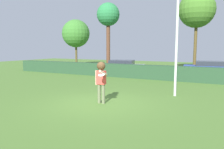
% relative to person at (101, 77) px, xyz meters
% --- Properties ---
extents(ground_plane, '(60.00, 60.00, 0.00)m').
position_rel_person_xyz_m(ground_plane, '(-0.05, -0.05, -1.17)').
color(ground_plane, '#496E2C').
extents(person, '(0.59, 0.76, 1.80)m').
position_rel_person_xyz_m(person, '(0.00, 0.00, 0.00)').
color(person, '#6B7250').
rests_on(person, ground).
extents(frisbee, '(0.27, 0.27, 0.09)m').
position_rel_person_xyz_m(frisbee, '(0.30, -0.48, 0.14)').
color(frisbee, white).
extents(lamppost, '(0.24, 0.24, 7.12)m').
position_rel_person_xyz_m(lamppost, '(2.51, 3.01, 2.71)').
color(lamppost, silver).
rests_on(lamppost, ground).
extents(hedge_row, '(27.83, 0.90, 1.06)m').
position_rel_person_xyz_m(hedge_row, '(-0.05, 8.26, -0.64)').
color(hedge_row, '#27472C').
rests_on(hedge_row, ground).
extents(parked_car_silver, '(4.46, 2.54, 1.25)m').
position_rel_person_xyz_m(parked_car_silver, '(-4.04, 10.70, -0.48)').
color(parked_car_silver, '#B7B7BC').
rests_on(parked_car_silver, ground).
extents(parked_car_blue, '(4.39, 2.26, 1.25)m').
position_rel_person_xyz_m(parked_car_blue, '(3.39, 12.63, -0.48)').
color(parked_car_blue, '#263FA5').
rests_on(parked_car_blue, ground).
extents(birch_tree, '(3.65, 3.65, 6.08)m').
position_rel_person_xyz_m(birch_tree, '(-13.24, 15.96, 3.07)').
color(birch_tree, brown).
rests_on(birch_tree, ground).
extents(oak_tree, '(3.53, 3.53, 7.87)m').
position_rel_person_xyz_m(oak_tree, '(1.80, 15.53, 4.90)').
color(oak_tree, brown).
rests_on(oak_tree, ground).
extents(willow_tree, '(2.45, 2.45, 7.15)m').
position_rel_person_xyz_m(willow_tree, '(-6.82, 13.14, 4.57)').
color(willow_tree, brown).
rests_on(willow_tree, ground).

